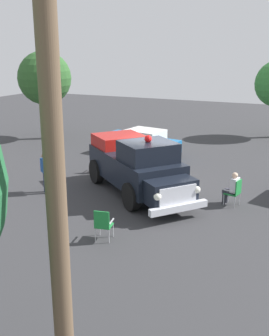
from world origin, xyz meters
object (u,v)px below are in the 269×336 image
lawn_chair_near_truck (235,191)px  lawn_chair_by_car (103,223)px  lawn_chair_spare (103,160)px  utility_pole (56,203)px  classic_hot_rod (140,142)px  spectator_standing (45,170)px  traffic_cone (152,163)px  spectator_seated (232,187)px  oak_tree_distant (45,79)px  vintage_fire_truck (137,165)px

lawn_chair_near_truck → lawn_chair_by_car: same height
lawn_chair_spare → utility_pole: 14.28m
classic_hot_rod → spectator_standing: (0.99, 7.17, 0.22)m
lawn_chair_spare → traffic_cone: size_ratio=1.61×
utility_pole → lawn_chair_near_truck: bearing=-91.5°
classic_hot_rod → lawn_chair_near_truck: bearing=139.6°
spectator_seated → traffic_cone: bearing=-34.8°
lawn_chair_near_truck → oak_tree_distant: oak_tree_distant is taller
spectator_seated → oak_tree_distant: (13.41, -6.75, 3.16)m
classic_hot_rod → lawn_chair_near_truck: (-6.31, 5.37, -0.16)m
lawn_chair_by_car → spectator_seated: 5.51m
lawn_chair_by_car → lawn_chair_spare: (3.51, -6.33, 0.00)m
lawn_chair_by_car → spectator_seated: bearing=-122.3°
classic_hot_rod → spectator_standing: size_ratio=2.75×
oak_tree_distant → utility_pole: utility_pole is taller
oak_tree_distant → lawn_chair_spare: bearing=143.9°
lawn_chair_near_truck → spectator_standing: bearing=13.8°
lawn_chair_near_truck → spectator_seated: (0.13, -0.03, 0.11)m
vintage_fire_truck → traffic_cone: size_ratio=9.43×
oak_tree_distant → utility_pole: 21.91m
spectator_seated → oak_tree_distant: bearing=-26.7°
spectator_seated → utility_pole: utility_pole is taller
vintage_fire_truck → traffic_cone: 3.66m
classic_hot_rod → traffic_cone: size_ratio=7.26×
vintage_fire_truck → spectator_standing: bearing=23.9°
vintage_fire_truck → spectator_standing: vintage_fire_truck is taller
vintage_fire_truck → lawn_chair_by_car: size_ratio=5.87×
oak_tree_distant → traffic_cone: (-8.87, 3.60, -3.55)m
classic_hot_rod → lawn_chair_spare: bearing=85.6°
spectator_standing → oak_tree_distant: size_ratio=0.30×
classic_hot_rod → oak_tree_distant: 8.00m
lawn_chair_near_truck → traffic_cone: 5.65m
lawn_chair_by_car → vintage_fire_truck: bearing=-79.2°
oak_tree_distant → traffic_cone: bearing=157.9°
lawn_chair_by_car → lawn_chair_spare: 7.24m
oak_tree_distant → utility_pole: (-13.26, 17.45, 0.00)m
lawn_chair_near_truck → spectator_seated: spectator_seated is taller
classic_hot_rod → spectator_standing: 7.24m
vintage_fire_truck → oak_tree_distant: size_ratio=1.07×
lawn_chair_by_car → traffic_cone: size_ratio=1.61×
lawn_chair_near_truck → utility_pole: utility_pole is taller
vintage_fire_truck → lawn_chair_spare: 3.41m
vintage_fire_truck → lawn_chair_spare: (2.69, -2.00, -0.61)m
utility_pole → classic_hot_rod: bearing=-69.4°
spectator_seated → oak_tree_distant: size_ratio=0.23×
vintage_fire_truck → classic_hot_rod: (2.41, -5.66, -0.45)m
spectator_seated → spectator_standing: (7.17, 1.83, 0.27)m
traffic_cone → spectator_seated: bearing=145.2°
lawn_chair_by_car → spectator_seated: (-2.94, -4.65, 0.11)m
vintage_fire_truck → lawn_chair_spare: bearing=-36.7°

